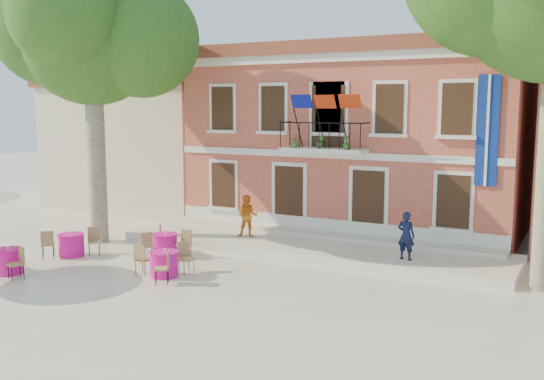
{
  "coord_description": "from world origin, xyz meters",
  "views": [
    {
      "loc": [
        10.73,
        -14.69,
        5.11
      ],
      "look_at": [
        0.98,
        3.5,
        2.23
      ],
      "focal_mm": 40.0,
      "sensor_mm": 36.0,
      "label": 1
    }
  ],
  "objects_px": {
    "pedestrian_navy": "(406,236)",
    "cafe_table_1": "(8,260)",
    "pedestrian_orange": "(248,216)",
    "cafe_table_4": "(164,263)",
    "cafe_table_0": "(71,244)",
    "cafe_table_3": "(165,244)",
    "plane_tree_west": "(92,34)"
  },
  "relations": [
    {
      "from": "pedestrian_orange",
      "to": "cafe_table_4",
      "type": "height_order",
      "value": "pedestrian_orange"
    },
    {
      "from": "cafe_table_1",
      "to": "cafe_table_4",
      "type": "height_order",
      "value": "same"
    },
    {
      "from": "cafe_table_0",
      "to": "cafe_table_4",
      "type": "xyz_separation_m",
      "value": [
        4.37,
        -0.5,
        0.01
      ]
    },
    {
      "from": "pedestrian_navy",
      "to": "cafe_table_4",
      "type": "xyz_separation_m",
      "value": [
        -6.16,
        -4.3,
        -0.64
      ]
    },
    {
      "from": "cafe_table_3",
      "to": "cafe_table_4",
      "type": "relative_size",
      "value": 1.0
    },
    {
      "from": "cafe_table_3",
      "to": "cafe_table_1",
      "type": "bearing_deg",
      "value": -125.21
    },
    {
      "from": "pedestrian_navy",
      "to": "cafe_table_1",
      "type": "relative_size",
      "value": 0.79
    },
    {
      "from": "cafe_table_1",
      "to": "cafe_table_4",
      "type": "bearing_deg",
      "value": 24.5
    },
    {
      "from": "cafe_table_0",
      "to": "cafe_table_3",
      "type": "bearing_deg",
      "value": 28.44
    },
    {
      "from": "pedestrian_navy",
      "to": "pedestrian_orange",
      "type": "bearing_deg",
      "value": 3.11
    },
    {
      "from": "plane_tree_west",
      "to": "cafe_table_4",
      "type": "relative_size",
      "value": 5.56
    },
    {
      "from": "cafe_table_0",
      "to": "cafe_table_3",
      "type": "height_order",
      "value": "same"
    },
    {
      "from": "cafe_table_0",
      "to": "cafe_table_3",
      "type": "distance_m",
      "value": 3.19
    },
    {
      "from": "cafe_table_0",
      "to": "cafe_table_1",
      "type": "height_order",
      "value": "same"
    },
    {
      "from": "plane_tree_west",
      "to": "cafe_table_1",
      "type": "bearing_deg",
      "value": -80.68
    },
    {
      "from": "plane_tree_west",
      "to": "cafe_table_1",
      "type": "relative_size",
      "value": 5.37
    },
    {
      "from": "cafe_table_1",
      "to": "cafe_table_3",
      "type": "relative_size",
      "value": 1.04
    },
    {
      "from": "cafe_table_0",
      "to": "cafe_table_4",
      "type": "relative_size",
      "value": 0.9
    },
    {
      "from": "pedestrian_navy",
      "to": "cafe_table_4",
      "type": "bearing_deg",
      "value": 43.13
    },
    {
      "from": "pedestrian_navy",
      "to": "cafe_table_1",
      "type": "height_order",
      "value": "pedestrian_navy"
    },
    {
      "from": "pedestrian_navy",
      "to": "cafe_table_3",
      "type": "distance_m",
      "value": 8.08
    },
    {
      "from": "plane_tree_west",
      "to": "cafe_table_0",
      "type": "distance_m",
      "value": 7.6
    },
    {
      "from": "pedestrian_orange",
      "to": "pedestrian_navy",
      "type": "bearing_deg",
      "value": -28.95
    },
    {
      "from": "pedestrian_orange",
      "to": "cafe_table_0",
      "type": "distance_m",
      "value": 6.24
    },
    {
      "from": "cafe_table_1",
      "to": "cafe_table_4",
      "type": "xyz_separation_m",
      "value": [
        4.4,
        2.01,
        0.01
      ]
    },
    {
      "from": "pedestrian_navy",
      "to": "cafe_table_4",
      "type": "distance_m",
      "value": 7.54
    },
    {
      "from": "plane_tree_west",
      "to": "cafe_table_0",
      "type": "relative_size",
      "value": 6.19
    },
    {
      "from": "pedestrian_orange",
      "to": "cafe_table_1",
      "type": "distance_m",
      "value": 8.21
    },
    {
      "from": "cafe_table_4",
      "to": "cafe_table_1",
      "type": "bearing_deg",
      "value": -155.5
    },
    {
      "from": "pedestrian_navy",
      "to": "cafe_table_0",
      "type": "xyz_separation_m",
      "value": [
        -10.53,
        -3.79,
        -0.65
      ]
    },
    {
      "from": "pedestrian_navy",
      "to": "cafe_table_3",
      "type": "xyz_separation_m",
      "value": [
        -7.72,
        -2.27,
        -0.64
      ]
    },
    {
      "from": "pedestrian_orange",
      "to": "cafe_table_4",
      "type": "distance_m",
      "value": 4.89
    }
  ]
}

